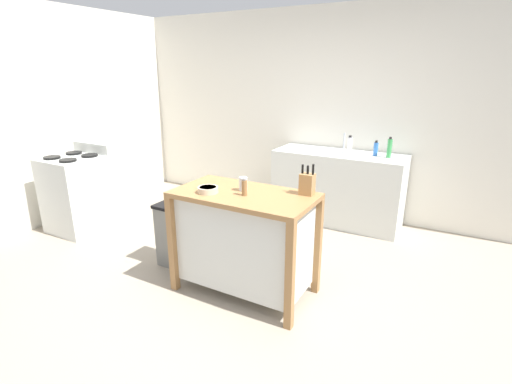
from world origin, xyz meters
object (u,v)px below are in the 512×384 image
Objects in this scene: stove at (77,193)px; knife_block at (307,184)px; sink_faucet at (344,142)px; bottle_hand_soap at (350,145)px; trash_bin at (177,234)px; bowl_ceramic_wide at (208,190)px; drinking_cup at (243,184)px; bottle_dish_soap at (389,148)px; kitchen_island at (244,237)px; pepper_grinder at (244,187)px; bottle_spray_cleaner at (376,149)px.

knife_block is at bearing 0.56° from stove.
sink_faucet reaches higher than bottle_hand_soap.
trash_bin is 2.34m from sink_faucet.
bowl_ceramic_wide is 2.17m from bottle_hand_soap.
drinking_cup is 2.07m from bottle_dish_soap.
drinking_cup is at bearing -100.00° from bottle_hand_soap.
stove is (-2.42, 0.18, -0.05)m from kitchen_island.
trash_bin is (-0.82, 0.08, -0.19)m from kitchen_island.
knife_block is 0.52m from drinking_cup.
drinking_cup is at bearing -2.67° from trash_bin.
bowl_ceramic_wide is at bearing -115.91° from bottle_dish_soap.
sink_faucet is at bearing 167.79° from bottle_dish_soap.
pepper_grinder is 2.12m from bottle_spray_cleaner.
kitchen_island is 2.43m from stove.
bottle_hand_soap is 1.22× the size of bottle_spray_cleaner.
bowl_ceramic_wide is 2.24m from stove.
trash_bin is at bearing 158.60° from bowl_ceramic_wide.
sink_faucet is (0.23, 2.04, 0.04)m from drinking_cup.
bowl_ceramic_wide is at bearing -101.52° from sink_faucet.
pepper_grinder is 0.69× the size of sink_faucet.
drinking_cup is at bearing -112.56° from bottle_dish_soap.
kitchen_island is 10.14× the size of drinking_cup.
knife_block is 0.40× the size of trash_bin.
knife_block reaches higher than sink_faucet.
sink_faucet is 1.01× the size of bottle_hand_soap.
trash_bin is 2.55m from bottle_dish_soap.
bowl_ceramic_wide is at bearing -140.71° from drinking_cup.
bowl_ceramic_wide is at bearing -164.41° from pepper_grinder.
bottle_dish_soap is at bearing 29.19° from stove.
bowl_ceramic_wide is 0.31m from pepper_grinder.
trash_bin is 1.61m from stove.
bottle_hand_soap is at bearing 81.24° from kitchen_island.
trash_bin is at bearing 177.33° from drinking_cup.
bottle_spray_cleaner is at bearing 73.10° from kitchen_island.
stove is (-1.60, 0.10, 0.14)m from trash_bin.
knife_block reaches higher than bottle_spray_cleaner.
stove is at bearing 176.46° from trash_bin.
bottle_hand_soap is (1.12, 1.87, 0.67)m from trash_bin.
bottle_hand_soap is (0.34, 1.91, 0.03)m from drinking_cup.
bottle_spray_cleaner is at bearing -13.24° from sink_faucet.
bottle_hand_soap reaches higher than kitchen_island.
bowl_ceramic_wide is 1.11× the size of pepper_grinder.
sink_faucet reaches higher than pepper_grinder.
stove is (-2.73, -1.77, -0.54)m from bottle_hand_soap.
bowl_ceramic_wide is at bearing -152.35° from kitchen_island.
knife_block reaches higher than drinking_cup.
kitchen_island is at bearing -155.29° from knife_block.
kitchen_island is 0.51m from bowl_ceramic_wide.
trash_bin is (-0.56, 0.22, -0.61)m from bowl_ceramic_wide.
bowl_ceramic_wide is 0.71× the size of bottle_dish_soap.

